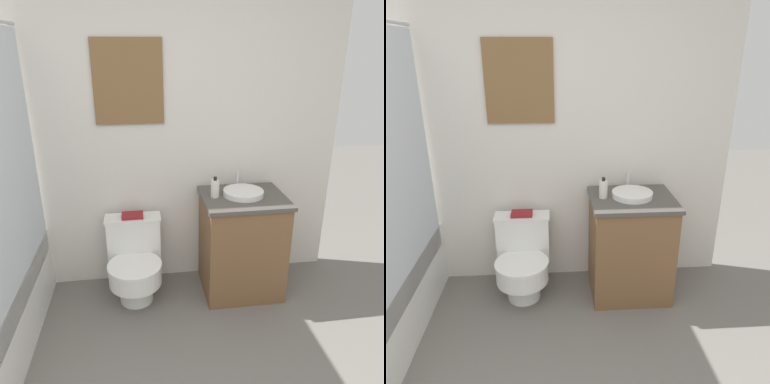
{
  "view_description": "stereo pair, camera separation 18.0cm",
  "coord_description": "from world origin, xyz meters",
  "views": [
    {
      "loc": [
        0.14,
        -0.71,
        1.83
      ],
      "look_at": [
        0.49,
        1.61,
        0.92
      ],
      "focal_mm": 35.0,
      "sensor_mm": 36.0,
      "label": 1
    },
    {
      "loc": [
        0.32,
        -0.73,
        1.83
      ],
      "look_at": [
        0.49,
        1.61,
        0.92
      ],
      "focal_mm": 35.0,
      "sensor_mm": 36.0,
      "label": 2
    }
  ],
  "objects": [
    {
      "name": "wall_back",
      "position": [
        0.0,
        2.08,
        1.26
      ],
      "size": [
        3.43,
        0.07,
        2.5
      ],
      "color": "silver",
      "rests_on": "ground_plane"
    },
    {
      "name": "soap_bottle",
      "position": [
        0.68,
        1.79,
        0.87
      ],
      "size": [
        0.06,
        0.06,
        0.16
      ],
      "color": "silver",
      "rests_on": "vanity"
    },
    {
      "name": "vanity",
      "position": [
        0.9,
        1.78,
        0.4
      ],
      "size": [
        0.62,
        0.53,
        0.8
      ],
      "color": "brown",
      "rests_on": "ground_plane"
    },
    {
      "name": "book_on_tank",
      "position": [
        0.07,
        1.93,
        0.63
      ],
      "size": [
        0.16,
        0.12,
        0.02
      ],
      "color": "maroon",
      "rests_on": "toilet"
    },
    {
      "name": "toilet",
      "position": [
        0.07,
        1.8,
        0.3
      ],
      "size": [
        0.43,
        0.52,
        0.62
      ],
      "color": "white",
      "rests_on": "ground_plane"
    },
    {
      "name": "sink",
      "position": [
        0.9,
        1.8,
        0.82
      ],
      "size": [
        0.3,
        0.34,
        0.13
      ],
      "color": "white",
      "rests_on": "vanity"
    }
  ]
}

